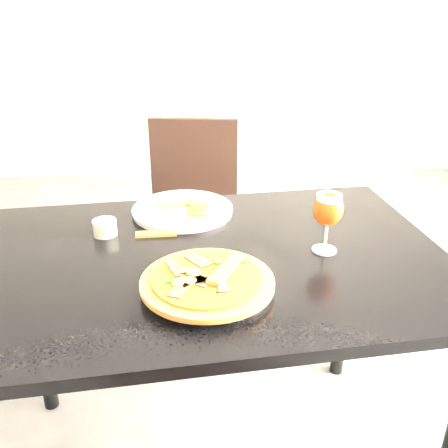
{
  "coord_description": "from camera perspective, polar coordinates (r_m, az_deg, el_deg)",
  "views": [
    {
      "loc": [
        -0.05,
        -0.88,
        1.36
      ],
      "look_at": [
        0.01,
        0.24,
        0.83
      ],
      "focal_mm": 40.0,
      "sensor_mm": 36.0,
      "label": 1
    }
  ],
  "objects": [
    {
      "name": "pizza",
      "position": [
        1.11,
        -1.9,
        -6.44
      ],
      "size": [
        0.3,
        0.3,
        0.03
      ],
      "rotation": [
        0.0,
        0.0,
        0.76
      ],
      "color": "olive",
      "rests_on": "plate_main"
    },
    {
      "name": "chair_far",
      "position": [
        2.17,
        -3.67,
        1.13
      ],
      "size": [
        0.44,
        0.44,
        0.87
      ],
      "rotation": [
        0.0,
        0.0,
        -0.12
      ],
      "color": "black",
      "rests_on": "ground"
    },
    {
      "name": "crust_scraps",
      "position": [
        1.49,
        -3.81,
        1.92
      ],
      "size": [
        0.15,
        0.12,
        0.01
      ],
      "rotation": [
        0.0,
        0.0,
        0.78
      ],
      "color": "olive",
      "rests_on": "plate_second"
    },
    {
      "name": "plate_second",
      "position": [
        1.51,
        -4.75,
        1.59
      ],
      "size": [
        0.39,
        0.39,
        0.02
      ],
      "primitive_type": "cylinder",
      "rotation": [
        0.0,
        0.0,
        0.4
      ],
      "color": "silver",
      "rests_on": "dining_table"
    },
    {
      "name": "sauce_cup",
      "position": [
        1.4,
        -13.48,
        -0.32
      ],
      "size": [
        0.06,
        0.06,
        0.04
      ],
      "color": "silver",
      "rests_on": "dining_table"
    },
    {
      "name": "loose_crust",
      "position": [
        1.38,
        -7.76,
        -1.12
      ],
      "size": [
        0.11,
        0.03,
        0.01
      ],
      "primitive_type": "cube",
      "rotation": [
        0.0,
        0.0,
        0.04
      ],
      "color": "olive",
      "rests_on": "dining_table"
    },
    {
      "name": "dining_table",
      "position": [
        1.31,
        -1.49,
        -7.05
      ],
      "size": [
        1.28,
        0.92,
        0.75
      ],
      "rotation": [
        0.0,
        0.0,
        0.11
      ],
      "color": "black",
      "rests_on": "ground"
    },
    {
      "name": "beer_glass",
      "position": [
        1.26,
        11.82,
        1.6
      ],
      "size": [
        0.08,
        0.08,
        0.16
      ],
      "color": "#B2B6BB",
      "rests_on": "dining_table"
    },
    {
      "name": "plate_main",
      "position": [
        1.13,
        -1.36,
        -6.88
      ],
      "size": [
        0.38,
        0.38,
        0.01
      ],
      "primitive_type": "cylinder",
      "rotation": [
        0.0,
        0.0,
        0.52
      ],
      "color": "silver",
      "rests_on": "dining_table"
    }
  ]
}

